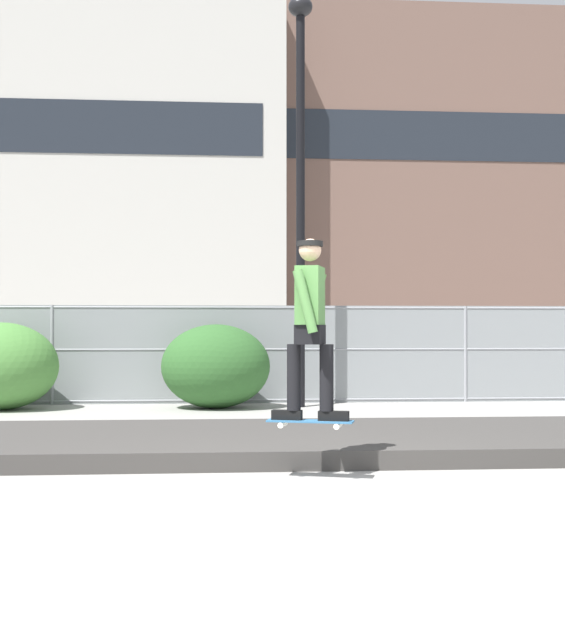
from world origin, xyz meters
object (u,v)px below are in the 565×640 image
Objects in this scene: skater at (310,318)px; shrub_center at (216,366)px; shrub_left at (1,366)px; skateboard at (310,422)px; street_lamp at (300,154)px.

skater reaches higher than shrub_center.
skater is 8.49m from shrub_left.
skater is at bearing 90.45° from skateboard.
shrub_left is 1.02× the size of shrub_center.
skater is at bearing -57.01° from shrub_left.
skater is (-0.00, 0.00, 0.96)m from skateboard.
skateboard is at bearing -57.01° from shrub_left.
skateboard is 0.49× the size of skater.
street_lamp is at bearing 85.06° from skater.
shrub_left is at bearing -178.33° from street_lamp.
shrub_center is (-0.89, 7.11, -0.76)m from skater.
shrub_left is at bearing 122.99° from skateboard.
street_lamp is at bearing 5.43° from shrub_center.
shrub_left reaches higher than skateboard.
shrub_center is (-1.52, -0.14, -3.82)m from street_lamp.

